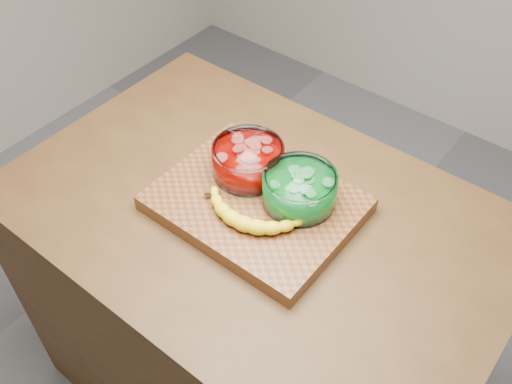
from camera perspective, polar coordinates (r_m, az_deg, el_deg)
The scene contains 6 objects.
ground at distance 2.10m, azimuth 0.00°, elevation -18.56°, with size 3.50×3.50×0.00m, color slate.
counter at distance 1.71m, azimuth 0.00°, elevation -12.01°, with size 1.20×0.80×0.90m, color #462C15.
cutting_board at distance 1.34m, azimuth 0.00°, elevation -1.20°, with size 0.45×0.35×0.04m, color brown.
bowl_red at distance 1.36m, azimuth -0.79°, elevation 3.15°, with size 0.17×0.17×0.08m.
bowl_green at distance 1.29m, azimuth 4.38°, elevation 0.25°, with size 0.17×0.17×0.08m.
banana at distance 1.27m, azimuth -0.60°, elevation -1.91°, with size 0.26×0.14×0.04m, color yellow, non-canonical shape.
Camera 1 is at (0.57, -0.72, 1.90)m, focal length 40.00 mm.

